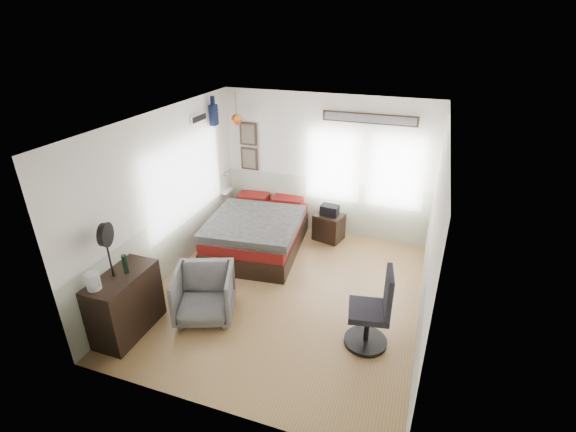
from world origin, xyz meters
name	(u,v)px	position (x,y,z in m)	size (l,w,h in m)	color
ground_plane	(286,294)	(0.00, 0.00, -0.01)	(4.00, 4.50, 0.01)	olive
room_shell	(285,193)	(-0.08, 0.19, 1.61)	(4.02, 4.52, 2.71)	white
wall_decor	(264,126)	(-1.10, 1.96, 2.10)	(3.55, 1.32, 1.44)	#321E14
bed	(258,231)	(-0.96, 1.18, 0.34)	(1.73, 2.30, 0.69)	black
dresser	(126,304)	(-1.74, -1.49, 0.45)	(0.48, 1.00, 0.90)	black
armchair	(204,294)	(-0.92, -0.87, 0.37)	(0.80, 0.82, 0.75)	slate
nightstand	(329,227)	(0.19, 1.94, 0.26)	(0.52, 0.41, 0.52)	black
task_chair	(373,316)	(1.43, -0.66, 0.46)	(0.58, 0.58, 1.14)	black
kettle	(93,281)	(-1.83, -1.83, 1.01)	(0.20, 0.17, 0.22)	silver
bottle	(125,264)	(-1.70, -1.40, 1.03)	(0.07, 0.07, 0.26)	black
stand_fan	(105,236)	(-1.80, -1.53, 1.49)	(0.16, 0.31, 0.77)	black
black_bag	(330,210)	(0.19, 1.94, 0.61)	(0.33, 0.21, 0.19)	black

